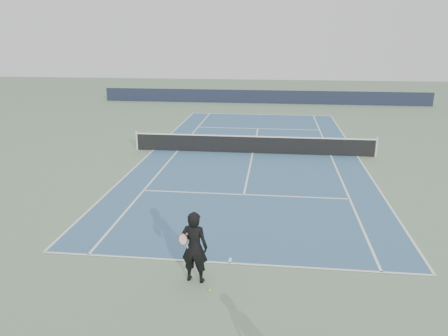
# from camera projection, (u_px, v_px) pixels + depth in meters

# --- Properties ---
(ground) EXTENTS (80.00, 80.00, 0.00)m
(ground) POSITION_uv_depth(u_px,v_px,m) (253.00, 153.00, 23.46)
(ground) COLOR slate
(court_surface) EXTENTS (10.97, 23.77, 0.01)m
(court_surface) POSITION_uv_depth(u_px,v_px,m) (253.00, 153.00, 23.46)
(court_surface) COLOR #365D7F
(court_surface) RESTS_ON ground
(tennis_net) EXTENTS (12.90, 0.10, 1.07)m
(tennis_net) POSITION_uv_depth(u_px,v_px,m) (253.00, 144.00, 23.31)
(tennis_net) COLOR silver
(tennis_net) RESTS_ON ground
(windscreen_far) EXTENTS (30.00, 0.25, 1.20)m
(windscreen_far) POSITION_uv_depth(u_px,v_px,m) (263.00, 97.00, 40.26)
(windscreen_far) COLOR black
(windscreen_far) RESTS_ON ground
(tennis_player) EXTENTS (0.85, 0.62, 1.92)m
(tennis_player) POSITION_uv_depth(u_px,v_px,m) (194.00, 247.00, 11.07)
(tennis_player) COLOR black
(tennis_player) RESTS_ON ground
(tennis_ball) EXTENTS (0.06, 0.06, 0.06)m
(tennis_ball) POSITION_uv_depth(u_px,v_px,m) (210.00, 290.00, 10.85)
(tennis_ball) COLOR #C0E62F
(tennis_ball) RESTS_ON ground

